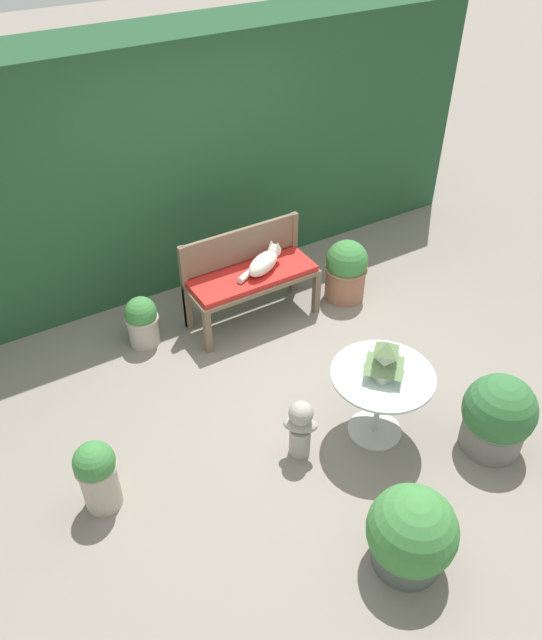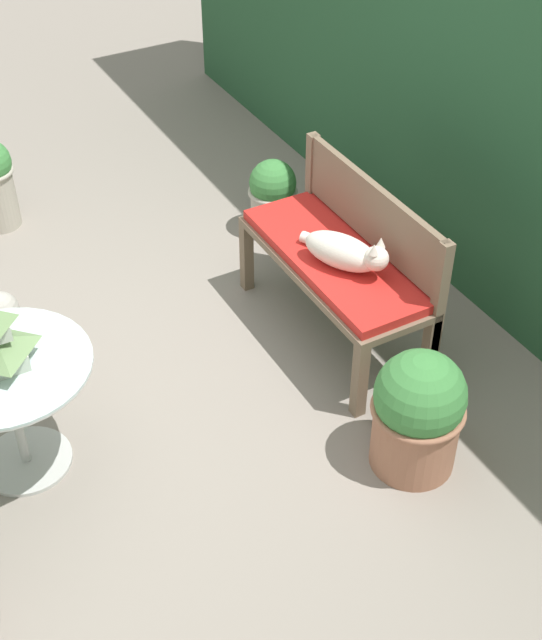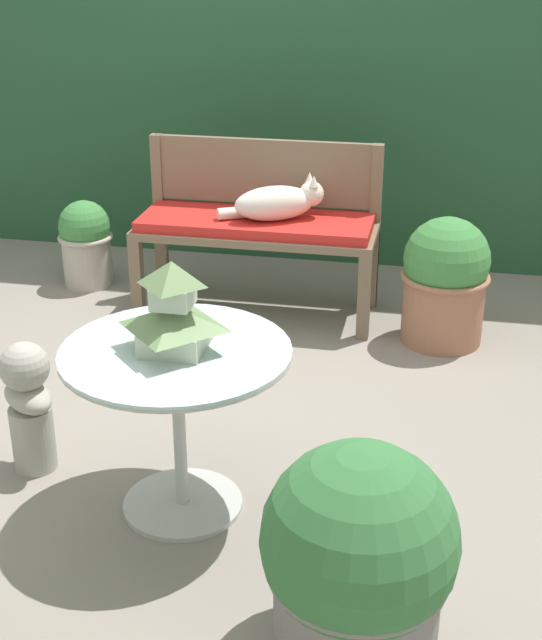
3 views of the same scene
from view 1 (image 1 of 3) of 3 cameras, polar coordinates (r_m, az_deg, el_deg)
name	(u,v)px [view 1 (image 1 of 3)]	position (r m, az deg, el deg)	size (l,w,h in m)	color
ground	(301,390)	(5.28, 2.75, -6.44)	(30.00, 30.00, 0.00)	gray
foliage_hedge_back	(174,158)	(6.32, -8.86, 14.42)	(6.40, 0.84, 2.37)	#234C2D
garden_bench	(253,280)	(5.73, -1.69, 3.67)	(1.22, 0.47, 0.52)	brown
bench_backrest	(241,252)	(5.79, -2.78, 6.19)	(1.22, 0.06, 0.87)	brown
cat	(264,262)	(5.67, -0.65, 5.31)	(0.52, 0.34, 0.22)	silver
patio_table	(381,387)	(4.68, 10.03, -6.03)	(0.76, 0.76, 0.62)	#B7B7B2
pagoda_birdhouse	(385,361)	(4.50, 10.39, -3.68)	(0.27, 0.27, 0.30)	#B2BCA8
garden_bust	(300,427)	(4.63, 2.70, -9.74)	(0.29, 0.28, 0.51)	#A39E93
potted_plant_table_far	(142,320)	(5.69, -11.72, -0.03)	(0.31, 0.31, 0.49)	#ADA393
potted_plant_path_edge	(346,270)	(6.15, 6.88, 4.56)	(0.43, 0.43, 0.63)	#9E664C
potted_plant_bench_right	(97,474)	(4.46, -15.59, -13.40)	(0.29, 0.29, 0.58)	#ADA393
potted_plant_patio_mid	(497,416)	(4.93, 20.00, -8.26)	(0.54, 0.54, 0.65)	slate
potted_plant_bench_left	(411,534)	(4.16, 12.68, -18.58)	(0.57, 0.57, 0.63)	#4C5651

